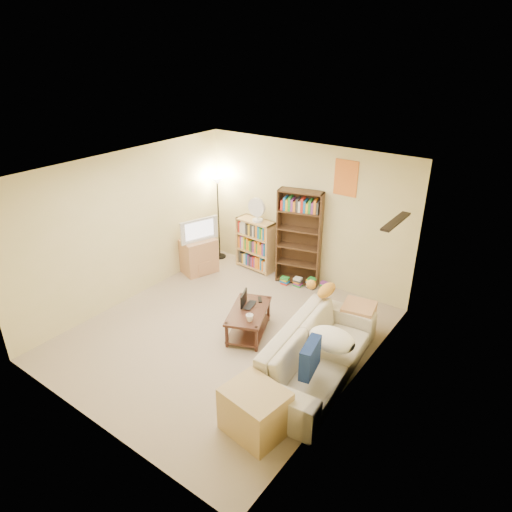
% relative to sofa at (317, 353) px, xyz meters
% --- Properties ---
extents(room, '(4.50, 4.54, 2.52)m').
position_rel_sofa_xyz_m(room, '(-1.55, -0.00, 1.29)').
color(room, tan).
rests_on(room, ground).
extents(sofa, '(2.50, 1.38, 0.67)m').
position_rel_sofa_xyz_m(sofa, '(0.00, 0.00, 0.00)').
color(sofa, beige).
rests_on(sofa, ground).
extents(navy_pillow, '(0.22, 0.46, 0.40)m').
position_rel_sofa_xyz_m(navy_pillow, '(0.16, -0.49, 0.31)').
color(navy_pillow, navy).
rests_on(navy_pillow, sofa).
extents(cream_blanket, '(0.62, 0.44, 0.27)m').
position_rel_sofa_xyz_m(cream_blanket, '(0.16, 0.07, 0.24)').
color(cream_blanket, white).
rests_on(cream_blanket, sofa).
extents(tabby_cat, '(0.53, 0.23, 0.18)m').
position_rel_sofa_xyz_m(tabby_cat, '(-0.39, 0.85, 0.43)').
color(tabby_cat, orange).
rests_on(tabby_cat, sofa).
extents(coffee_table, '(0.83, 1.05, 0.41)m').
position_rel_sofa_xyz_m(coffee_table, '(-1.28, 0.22, -0.07)').
color(coffee_table, '#45241A').
rests_on(coffee_table, ground).
extents(laptop, '(0.37, 0.32, 0.02)m').
position_rel_sofa_xyz_m(laptop, '(-1.28, 0.33, 0.08)').
color(laptop, black).
rests_on(laptop, coffee_table).
extents(laptop_screen, '(0.13, 0.29, 0.21)m').
position_rel_sofa_xyz_m(laptop_screen, '(-1.41, 0.28, 0.20)').
color(laptop_screen, white).
rests_on(laptop_screen, laptop).
extents(mug, '(0.20, 0.20, 0.10)m').
position_rel_sofa_xyz_m(mug, '(-1.09, -0.01, 0.12)').
color(mug, white).
rests_on(mug, coffee_table).
extents(tv_remote, '(0.14, 0.16, 0.02)m').
position_rel_sofa_xyz_m(tv_remote, '(-1.30, 0.54, 0.08)').
color(tv_remote, black).
rests_on(tv_remote, coffee_table).
extents(tv_stand, '(0.62, 0.73, 0.66)m').
position_rel_sofa_xyz_m(tv_stand, '(-3.25, 1.28, -0.01)').
color(tv_stand, tan).
rests_on(tv_stand, ground).
extents(television, '(0.81, 0.56, 0.43)m').
position_rel_sofa_xyz_m(television, '(-3.25, 1.28, 0.54)').
color(television, black).
rests_on(television, tv_stand).
extents(tall_bookshelf, '(0.82, 0.45, 1.73)m').
position_rel_sofa_xyz_m(tall_bookshelf, '(-1.53, 2.04, 0.58)').
color(tall_bookshelf, '#452C1A').
rests_on(tall_bookshelf, ground).
extents(short_bookshelf, '(0.79, 0.36, 0.99)m').
position_rel_sofa_xyz_m(short_bookshelf, '(-2.47, 2.04, 0.16)').
color(short_bookshelf, tan).
rests_on(short_bookshelf, ground).
extents(desk_fan, '(0.35, 0.20, 0.46)m').
position_rel_sofa_xyz_m(desk_fan, '(-2.41, 1.99, 0.88)').
color(desk_fan, white).
rests_on(desk_fan, short_bookshelf).
extents(floor_lamp, '(0.28, 0.28, 1.67)m').
position_rel_sofa_xyz_m(floor_lamp, '(-3.35, 2.00, 1.00)').
color(floor_lamp, black).
rests_on(floor_lamp, ground).
extents(side_table, '(0.53, 0.53, 0.52)m').
position_rel_sofa_xyz_m(side_table, '(0.06, 1.14, -0.08)').
color(side_table, tan).
rests_on(side_table, ground).
extents(end_cabinet, '(0.74, 0.65, 0.56)m').
position_rel_sofa_xyz_m(end_cabinet, '(-0.08, -1.25, -0.06)').
color(end_cabinet, tan).
rests_on(end_cabinet, ground).
extents(book_stacks, '(0.85, 0.36, 0.19)m').
position_rel_sofa_xyz_m(book_stacks, '(-1.31, 1.94, -0.26)').
color(book_stacks, red).
rests_on(book_stacks, ground).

